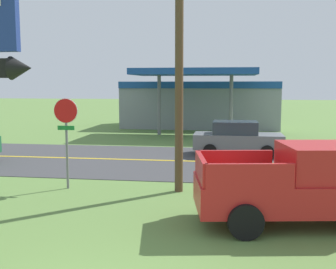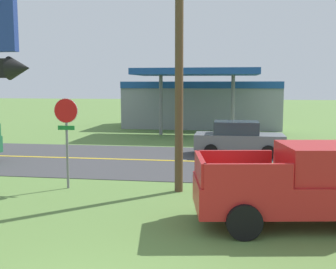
{
  "view_description": "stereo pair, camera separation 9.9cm",
  "coord_description": "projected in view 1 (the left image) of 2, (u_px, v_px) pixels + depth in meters",
  "views": [
    {
      "loc": [
        1.89,
        -5.03,
        3.39
      ],
      "look_at": [
        0.0,
        8.0,
        1.8
      ],
      "focal_mm": 44.46,
      "sensor_mm": 36.0,
      "label": 1
    },
    {
      "loc": [
        1.99,
        -5.02,
        3.39
      ],
      "look_at": [
        0.0,
        8.0,
        1.8
      ],
      "focal_mm": 44.46,
      "sensor_mm": 36.0,
      "label": 2
    }
  ],
  "objects": [
    {
      "name": "road_asphalt",
      "position": [
        184.0,
        161.0,
        18.39
      ],
      "size": [
        140.0,
        8.0,
        0.02
      ],
      "primitive_type": "cube",
      "color": "#3D3D3F",
      "rests_on": "ground"
    },
    {
      "name": "road_centre_line",
      "position": [
        184.0,
        161.0,
        18.39
      ],
      "size": [
        126.0,
        0.2,
        0.01
      ],
      "primitive_type": "cube",
      "color": "gold",
      "rests_on": "road_asphalt"
    },
    {
      "name": "stop_sign",
      "position": [
        66.0,
        127.0,
        13.38
      ],
      "size": [
        0.8,
        0.08,
        2.95
      ],
      "color": "slate",
      "rests_on": "ground"
    },
    {
      "name": "utility_pole",
      "position": [
        179.0,
        25.0,
        12.66
      ],
      "size": [
        1.91,
        0.26,
        9.74
      ],
      "color": "brown",
      "rests_on": "ground"
    },
    {
      "name": "gas_station",
      "position": [
        200.0,
        103.0,
        33.24
      ],
      "size": [
        12.0,
        11.5,
        4.4
      ],
      "color": "gray",
      "rests_on": "ground"
    },
    {
      "name": "pickup_red_parked_on_lawn",
      "position": [
        307.0,
        185.0,
        10.05
      ],
      "size": [
        5.45,
        2.87,
        1.96
      ],
      "color": "red",
      "rests_on": "ground"
    },
    {
      "name": "car_grey_near_lane",
      "position": [
        237.0,
        138.0,
        19.93
      ],
      "size": [
        4.2,
        2.0,
        1.64
      ],
      "color": "slate",
      "rests_on": "ground"
    }
  ]
}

